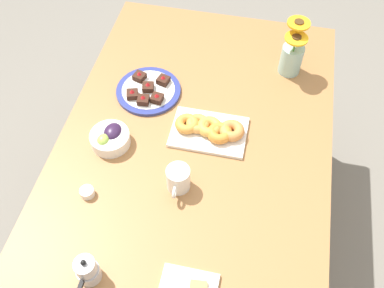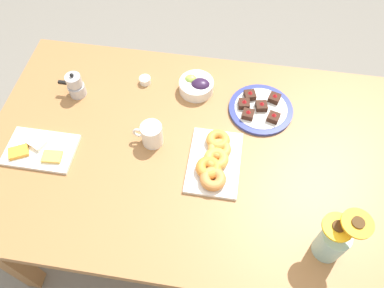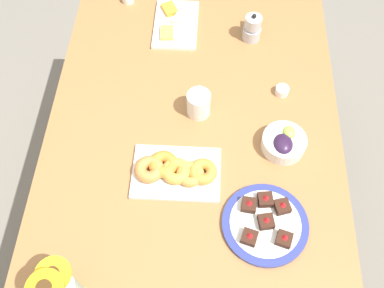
# 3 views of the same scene
# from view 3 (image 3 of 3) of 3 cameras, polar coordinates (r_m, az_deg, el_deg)

# --- Properties ---
(ground_plane) EXTENTS (6.00, 6.00, 0.00)m
(ground_plane) POSITION_cam_3_polar(r_m,az_deg,el_deg) (2.09, -0.00, -10.87)
(ground_plane) COLOR slate
(dining_table) EXTENTS (1.60, 1.00, 0.74)m
(dining_table) POSITION_cam_3_polar(r_m,az_deg,el_deg) (1.49, -0.00, -2.44)
(dining_table) COLOR #9E6B3D
(dining_table) RESTS_ON ground_plane
(coffee_mug) EXTENTS (0.12, 0.08, 0.09)m
(coffee_mug) POSITION_cam_3_polar(r_m,az_deg,el_deg) (1.46, 0.89, 5.45)
(coffee_mug) COLOR white
(coffee_mug) RESTS_ON dining_table
(grape_bowl) EXTENTS (0.14, 0.14, 0.07)m
(grape_bowl) POSITION_cam_3_polar(r_m,az_deg,el_deg) (1.42, 12.14, 0.18)
(grape_bowl) COLOR white
(grape_bowl) RESTS_ON dining_table
(cheese_platter) EXTENTS (0.26, 0.17, 0.03)m
(cheese_platter) POSITION_cam_3_polar(r_m,az_deg,el_deg) (1.76, -2.23, 15.76)
(cheese_platter) COLOR white
(cheese_platter) RESTS_ON dining_table
(croissant_platter) EXTENTS (0.19, 0.28, 0.05)m
(croissant_platter) POSITION_cam_3_polar(r_m,az_deg,el_deg) (1.35, -2.27, -3.59)
(croissant_platter) COLOR white
(croissant_platter) RESTS_ON dining_table
(jam_cup_honey) EXTENTS (0.05, 0.05, 0.03)m
(jam_cup_honey) POSITION_cam_3_polar(r_m,az_deg,el_deg) (1.56, 11.93, 7.00)
(jam_cup_honey) COLOR white
(jam_cup_honey) RESTS_ON dining_table
(dessert_plate) EXTENTS (0.26, 0.26, 0.05)m
(dessert_plate) POSITION_cam_3_polar(r_m,az_deg,el_deg) (1.31, 9.73, -10.34)
(dessert_plate) COLOR navy
(dessert_plate) RESTS_ON dining_table
(moka_pot) EXTENTS (0.11, 0.07, 0.12)m
(moka_pot) POSITION_cam_3_polar(r_m,az_deg,el_deg) (1.70, 8.03, 15.03)
(moka_pot) COLOR #B7B7BC
(moka_pot) RESTS_ON dining_table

